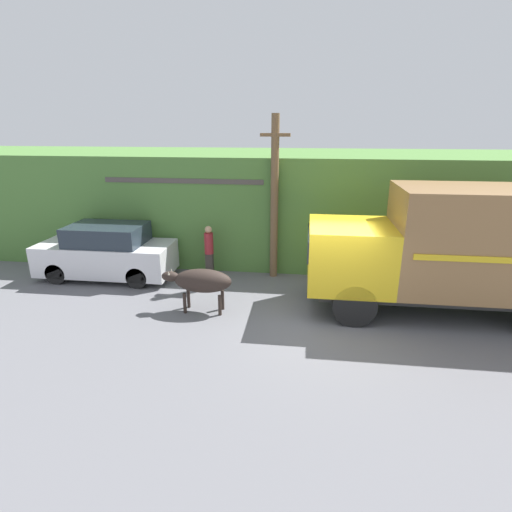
% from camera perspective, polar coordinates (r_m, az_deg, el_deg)
% --- Properties ---
extents(ground_plane, '(60.00, 60.00, 0.00)m').
position_cam_1_polar(ground_plane, '(10.43, 9.36, -9.18)').
color(ground_plane, slate).
extents(hillside_embankment, '(32.00, 5.49, 3.77)m').
position_cam_1_polar(hillside_embankment, '(15.55, 9.07, 7.43)').
color(hillside_embankment, '#4C7A38').
rests_on(hillside_embankment, ground_plane).
extents(building_backdrop, '(5.25, 2.70, 3.11)m').
position_cam_1_polar(building_backdrop, '(14.76, -8.59, 5.62)').
color(building_backdrop, '#8CC69E').
rests_on(building_backdrop, ground_plane).
extents(cargo_truck, '(7.09, 2.27, 3.34)m').
position_cam_1_polar(cargo_truck, '(11.24, 27.38, 0.98)').
color(cargo_truck, '#2D2D2D').
rests_on(cargo_truck, ground_plane).
extents(brown_cow, '(1.88, 0.63, 1.19)m').
position_cam_1_polar(brown_cow, '(10.57, -7.84, -3.57)').
color(brown_cow, '#2D231E').
rests_on(brown_cow, ground_plane).
extents(parked_suv, '(4.26, 1.72, 1.75)m').
position_cam_1_polar(parked_suv, '(13.70, -20.57, 0.46)').
color(parked_suv, silver).
rests_on(parked_suv, ground_plane).
extents(pedestrian_on_hill, '(0.31, 0.31, 1.70)m').
position_cam_1_polar(pedestrian_on_hill, '(12.96, -6.72, 1.08)').
color(pedestrian_on_hill, '#38332D').
rests_on(pedestrian_on_hill, ground_plane).
extents(utility_pole, '(0.90, 0.24, 5.08)m').
position_cam_1_polar(utility_pole, '(12.54, 2.65, 8.55)').
color(utility_pole, brown).
rests_on(utility_pole, ground_plane).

